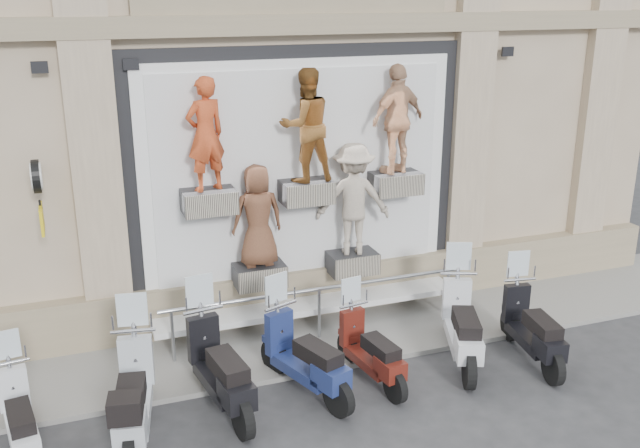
{
  "coord_description": "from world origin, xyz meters",
  "views": [
    {
      "loc": [
        -3.51,
        -7.62,
        5.35
      ],
      "look_at": [
        -0.02,
        1.9,
        2.0
      ],
      "focal_mm": 40.0,
      "sensor_mm": 36.0,
      "label": 1
    }
  ],
  "objects_px": {
    "guard_rail": "(319,314)",
    "scooter_f": "(371,337)",
    "scooter_e": "(305,342)",
    "scooter_b": "(17,404)",
    "scooter_h": "(534,314)",
    "clock_sign_bracket": "(38,187)",
    "scooter_d": "(219,352)",
    "scooter_g": "(463,311)",
    "scooter_c": "(132,379)"
  },
  "relations": [
    {
      "from": "scooter_c",
      "to": "scooter_d",
      "type": "height_order",
      "value": "scooter_c"
    },
    {
      "from": "scooter_e",
      "to": "scooter_f",
      "type": "bearing_deg",
      "value": -20.03
    },
    {
      "from": "scooter_c",
      "to": "scooter_e",
      "type": "distance_m",
      "value": 2.33
    },
    {
      "from": "clock_sign_bracket",
      "to": "scooter_b",
      "type": "distance_m",
      "value": 2.93
    },
    {
      "from": "guard_rail",
      "to": "scooter_e",
      "type": "relative_size",
      "value": 2.59
    },
    {
      "from": "guard_rail",
      "to": "scooter_c",
      "type": "bearing_deg",
      "value": -151.22
    },
    {
      "from": "scooter_b",
      "to": "scooter_g",
      "type": "distance_m",
      "value": 6.13
    },
    {
      "from": "scooter_b",
      "to": "scooter_e",
      "type": "height_order",
      "value": "scooter_e"
    },
    {
      "from": "clock_sign_bracket",
      "to": "scooter_f",
      "type": "distance_m",
      "value": 5.03
    },
    {
      "from": "guard_rail",
      "to": "scooter_c",
      "type": "height_order",
      "value": "scooter_c"
    },
    {
      "from": "scooter_e",
      "to": "scooter_c",
      "type": "bearing_deg",
      "value": 167.5
    },
    {
      "from": "scooter_h",
      "to": "clock_sign_bracket",
      "type": "bearing_deg",
      "value": 171.25
    },
    {
      "from": "scooter_e",
      "to": "scooter_g",
      "type": "bearing_deg",
      "value": -18.39
    },
    {
      "from": "guard_rail",
      "to": "clock_sign_bracket",
      "type": "distance_m",
      "value": 4.57
    },
    {
      "from": "guard_rail",
      "to": "scooter_h",
      "type": "height_order",
      "value": "scooter_h"
    },
    {
      "from": "scooter_c",
      "to": "scooter_f",
      "type": "distance_m",
      "value": 3.31
    },
    {
      "from": "clock_sign_bracket",
      "to": "scooter_e",
      "type": "xyz_separation_m",
      "value": [
        3.18,
        -1.86,
        -2.01
      ]
    },
    {
      "from": "clock_sign_bracket",
      "to": "scooter_e",
      "type": "height_order",
      "value": "clock_sign_bracket"
    },
    {
      "from": "scooter_d",
      "to": "scooter_g",
      "type": "relative_size",
      "value": 1.01
    },
    {
      "from": "scooter_d",
      "to": "scooter_h",
      "type": "xyz_separation_m",
      "value": [
        4.67,
        -0.33,
        -0.07
      ]
    },
    {
      "from": "clock_sign_bracket",
      "to": "scooter_h",
      "type": "relative_size",
      "value": 0.54
    },
    {
      "from": "guard_rail",
      "to": "scooter_b",
      "type": "distance_m",
      "value": 4.62
    },
    {
      "from": "scooter_e",
      "to": "scooter_g",
      "type": "xyz_separation_m",
      "value": [
        2.49,
        0.04,
        0.04
      ]
    },
    {
      "from": "guard_rail",
      "to": "scooter_h",
      "type": "bearing_deg",
      "value": -31.19
    },
    {
      "from": "scooter_b",
      "to": "guard_rail",
      "type": "bearing_deg",
      "value": 10.83
    },
    {
      "from": "scooter_f",
      "to": "scooter_g",
      "type": "distance_m",
      "value": 1.51
    },
    {
      "from": "guard_rail",
      "to": "scooter_h",
      "type": "xyz_separation_m",
      "value": [
        2.78,
        -1.68,
        0.3
      ]
    },
    {
      "from": "scooter_c",
      "to": "scooter_h",
      "type": "distance_m",
      "value": 5.81
    },
    {
      "from": "scooter_d",
      "to": "scooter_e",
      "type": "xyz_separation_m",
      "value": [
        1.17,
        -0.03,
        -0.05
      ]
    },
    {
      "from": "scooter_e",
      "to": "scooter_f",
      "type": "height_order",
      "value": "scooter_e"
    },
    {
      "from": "scooter_d",
      "to": "scooter_e",
      "type": "relative_size",
      "value": 1.06
    },
    {
      "from": "clock_sign_bracket",
      "to": "scooter_g",
      "type": "relative_size",
      "value": 0.5
    },
    {
      "from": "scooter_h",
      "to": "guard_rail",
      "type": "bearing_deg",
      "value": 157.9
    },
    {
      "from": "scooter_h",
      "to": "scooter_d",
      "type": "bearing_deg",
      "value": -174.92
    },
    {
      "from": "guard_rail",
      "to": "scooter_b",
      "type": "bearing_deg",
      "value": -160.73
    },
    {
      "from": "scooter_f",
      "to": "scooter_b",
      "type": "bearing_deg",
      "value": 172.97
    },
    {
      "from": "clock_sign_bracket",
      "to": "scooter_c",
      "type": "distance_m",
      "value": 3.02
    },
    {
      "from": "clock_sign_bracket",
      "to": "scooter_g",
      "type": "bearing_deg",
      "value": -17.75
    },
    {
      "from": "scooter_c",
      "to": "scooter_g",
      "type": "xyz_separation_m",
      "value": [
        4.81,
        0.32,
        -0.01
      ]
    },
    {
      "from": "clock_sign_bracket",
      "to": "scooter_g",
      "type": "xyz_separation_m",
      "value": [
        5.67,
        -1.82,
        -1.97
      ]
    },
    {
      "from": "scooter_g",
      "to": "scooter_h",
      "type": "bearing_deg",
      "value": 3.52
    },
    {
      "from": "scooter_b",
      "to": "scooter_e",
      "type": "xyz_separation_m",
      "value": [
        3.63,
        0.13,
        0.09
      ]
    },
    {
      "from": "scooter_d",
      "to": "guard_rail",
      "type": "bearing_deg",
      "value": 27.49
    },
    {
      "from": "clock_sign_bracket",
      "to": "scooter_d",
      "type": "xyz_separation_m",
      "value": [
        2.01,
        -1.82,
        -1.96
      ]
    },
    {
      "from": "scooter_d",
      "to": "scooter_b",
      "type": "bearing_deg",
      "value": 175.7
    },
    {
      "from": "scooter_b",
      "to": "scooter_f",
      "type": "height_order",
      "value": "scooter_b"
    },
    {
      "from": "guard_rail",
      "to": "scooter_b",
      "type": "relative_size",
      "value": 2.93
    },
    {
      "from": "guard_rail",
      "to": "scooter_f",
      "type": "bearing_deg",
      "value": -79.25
    },
    {
      "from": "scooter_c",
      "to": "scooter_d",
      "type": "relative_size",
      "value": 1.0
    },
    {
      "from": "scooter_d",
      "to": "scooter_f",
      "type": "height_order",
      "value": "scooter_d"
    }
  ]
}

